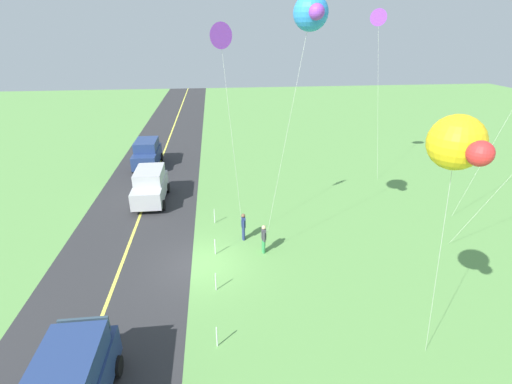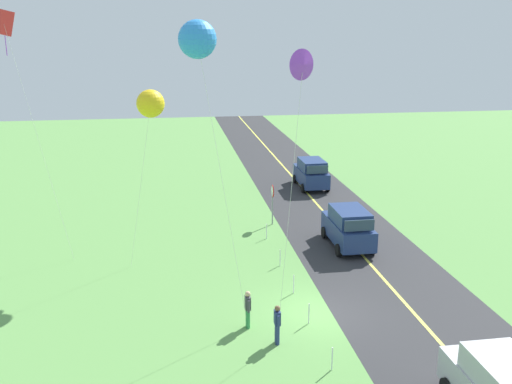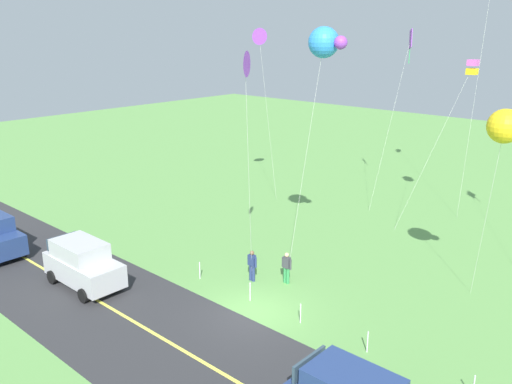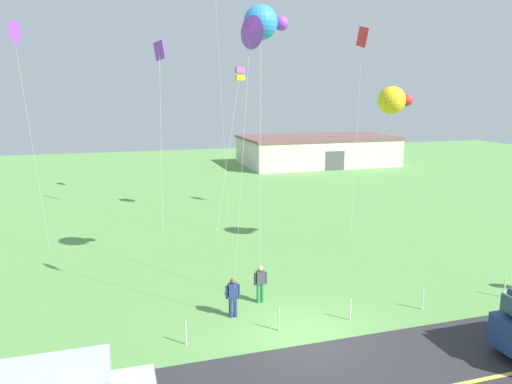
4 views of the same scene
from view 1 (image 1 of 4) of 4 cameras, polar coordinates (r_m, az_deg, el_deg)
The scene contains 15 objects.
ground_plane at distance 19.03m, azimuth -8.41°, elevation -11.14°, with size 120.00×120.00×0.10m, color #60994C.
asphalt_road at distance 19.62m, azimuth -20.39°, elevation -11.21°, with size 120.00×7.00×0.00m, color #2D2D30.
road_centre_stripe at distance 19.62m, azimuth -20.40°, elevation -11.20°, with size 120.00×0.16×0.00m, color #E5E04C.
car_parked_west_near at distance 25.77m, azimuth -16.10°, elevation 0.99°, with size 4.40×2.12×2.24m.
car_parked_west_far at distance 32.66m, azimuth -16.55°, elevation 5.79°, with size 4.40×2.12×2.24m.
person_adult_near at distance 20.40m, azimuth -1.97°, elevation -5.23°, with size 0.58×0.22×1.60m.
person_adult_companion at distance 19.26m, azimuth 1.20°, elevation -7.14°, with size 0.58×0.22×1.60m.
kite_red_low at distance 17.29m, azimuth -5.55°, elevation 22.87°, with size 0.79×1.44×11.10m.
kite_blue_mid at distance 16.24m, azimuth 8.55°, elevation 25.80°, with size 1.90×2.43×12.10m.
kite_cyan_top at distance 28.49m, azimuth 18.47°, elevation 24.21°, with size 0.88×1.85×12.07m.
kite_purple_back at distance 10.44m, azimuth 28.81°, elevation 6.65°, with size 2.17×2.08×8.94m.
fence_post_0 at distance 22.39m, azimuth -6.46°, elevation -3.76°, with size 0.05×0.05×0.90m, color silver.
fence_post_1 at distance 19.42m, azimuth -6.36°, elevation -8.44°, with size 0.05×0.05×0.90m, color silver.
fence_post_2 at distance 17.04m, azimuth -6.26°, elevation -13.67°, with size 0.05×0.05×0.90m, color silver.
fence_post_3 at distance 14.60m, azimuth -6.09°, elevation -21.45°, with size 0.05×0.05×0.90m, color silver.
Camera 1 is at (15.58, 1.00, 10.83)m, focal length 25.78 mm.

